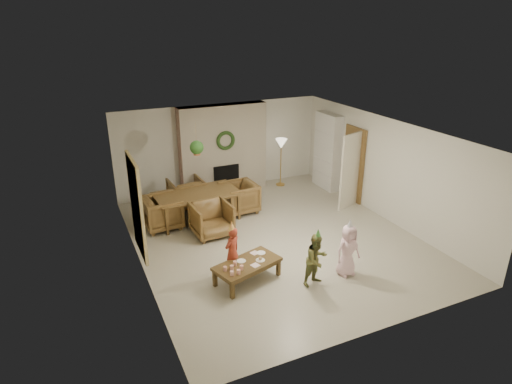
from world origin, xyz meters
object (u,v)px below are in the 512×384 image
dining_chair_far (186,193)px  child_plaid (317,260)px  dining_table (198,207)px  dining_chair_near (212,219)px  dining_chair_left (163,212)px  dining_chair_right (239,197)px  coffee_table_top (247,264)px  child_pink (348,250)px  child_red (232,252)px

dining_chair_far → child_plaid: 4.65m
dining_table → dining_chair_near: size_ratio=2.34×
dining_chair_left → dining_chair_near: bearing=-135.0°
dining_chair_far → child_plaid: (1.21, -4.48, 0.12)m
dining_chair_right → dining_chair_far: bearing=-128.7°
dining_chair_far → dining_chair_near: bearing=90.0°
coffee_table_top → child_pink: child_pink is taller
coffee_table_top → child_red: 0.38m
coffee_table_top → dining_chair_left: bearing=90.6°
dining_chair_near → child_pink: child_pink is taller
coffee_table_top → child_plaid: bearing=-45.9°
dining_chair_left → dining_chair_right: (2.01, 0.10, 0.00)m
dining_table → dining_chair_right: 1.12m
child_plaid → dining_chair_right: bearing=78.0°
dining_chair_right → dining_table: bearing=-90.0°
dining_chair_far → dining_chair_left: 1.26m
dining_chair_near → child_red: bearing=-98.9°
dining_chair_right → child_pink: bearing=9.4°
child_red → child_plaid: size_ratio=0.99×
dining_chair_left → dining_chair_far: bearing=-45.0°
dining_chair_left → coffee_table_top: size_ratio=0.68×
coffee_table_top → child_pink: bearing=-34.8°
coffee_table_top → child_pink: size_ratio=1.20×
dining_chair_near → dining_chair_left: bearing=135.0°
child_pink → dining_chair_near: bearing=122.4°
dining_chair_left → coffee_table_top: dining_chair_left is taller
dining_chair_right → child_plaid: size_ratio=0.84×
dining_chair_near → child_plaid: size_ratio=0.84×
dining_chair_far → dining_chair_left: size_ratio=1.00×
dining_table → child_plaid: (1.17, -3.59, 0.16)m
dining_chair_far → dining_chair_right: 1.43m
dining_chair_near → coffee_table_top: size_ratio=0.68×
dining_table → child_plaid: size_ratio=1.97×
dining_table → child_pink: 4.04m
dining_table → dining_chair_near: bearing=-90.0°
child_pink → child_plaid: bearing=179.9°
dining_chair_near → child_plaid: (1.13, -2.70, 0.12)m
dining_chair_far → coffee_table_top: 3.86m
dining_table → child_red: bearing=-95.9°
child_red → child_plaid: child_plaid is taller
dining_table → dining_chair_right: size_ratio=2.34×
dining_chair_near → dining_chair_right: size_ratio=1.00×
dining_chair_left → child_plaid: (2.06, -3.55, 0.12)m
dining_table → dining_chair_left: dining_chair_left is taller
dining_chair_right → child_red: bearing=-27.7°
dining_table → dining_chair_far: dining_chair_far is taller
dining_chair_right → coffee_table_top: dining_chair_right is taller
child_red → child_pink: (2.04, -0.90, 0.02)m
child_red → dining_chair_far: bearing=-118.6°
coffee_table_top → child_plaid: (1.13, -0.63, 0.15)m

